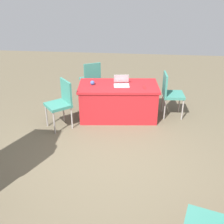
# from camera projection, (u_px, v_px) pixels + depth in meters

# --- Properties ---
(ground_plane) EXTENTS (14.40, 14.40, 0.00)m
(ground_plane) POSITION_uv_depth(u_px,v_px,m) (113.00, 162.00, 4.67)
(ground_plane) COLOR brown
(table_foreground) EXTENTS (1.75, 1.02, 0.74)m
(table_foreground) POSITION_uv_depth(u_px,v_px,m) (118.00, 101.00, 6.01)
(table_foreground) COLOR #AD1E23
(table_foreground) RESTS_ON ground
(chair_near_front) EXTENTS (0.60, 0.60, 0.94)m
(chair_near_front) POSITION_uv_depth(u_px,v_px,m) (91.00, 78.00, 6.86)
(chair_near_front) COLOR #9E9993
(chair_near_front) RESTS_ON ground
(chair_tucked_left) EXTENTS (0.47, 0.47, 0.97)m
(chair_tucked_left) POSITION_uv_depth(u_px,v_px,m) (170.00, 92.00, 5.97)
(chair_tucked_left) COLOR #9E9993
(chair_tucked_left) RESTS_ON ground
(chair_tucked_right) EXTENTS (0.62, 0.62, 0.98)m
(chair_tucked_right) POSITION_uv_depth(u_px,v_px,m) (61.00, 101.00, 5.52)
(chair_tucked_right) COLOR #9E9993
(chair_tucked_right) RESTS_ON ground
(chair_aisle) EXTENTS (0.55, 0.55, 0.98)m
(chair_aisle) POSITION_uv_depth(u_px,v_px,m) (215.00, 224.00, 2.80)
(chair_aisle) COLOR #9E9993
(chair_aisle) RESTS_ON ground
(laptop_silver) EXTENTS (0.35, 0.33, 0.21)m
(laptop_silver) POSITION_uv_depth(u_px,v_px,m) (121.00, 83.00, 5.82)
(laptop_silver) COLOR silver
(laptop_silver) RESTS_ON table_foreground
(yarn_ball) EXTENTS (0.09, 0.09, 0.09)m
(yarn_ball) POSITION_uv_depth(u_px,v_px,m) (92.00, 83.00, 5.84)
(yarn_ball) COLOR #3F5999
(yarn_ball) RESTS_ON table_foreground
(scissors_red) EXTENTS (0.06, 0.18, 0.01)m
(scissors_red) POSITION_uv_depth(u_px,v_px,m) (144.00, 87.00, 5.73)
(scissors_red) COLOR red
(scissors_red) RESTS_ON table_foreground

